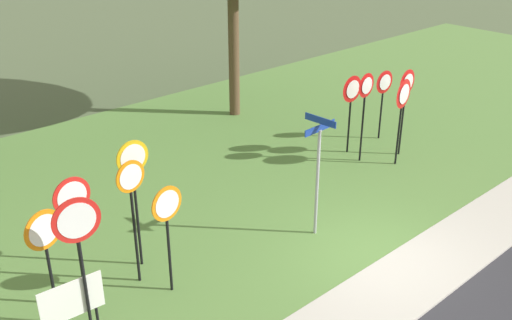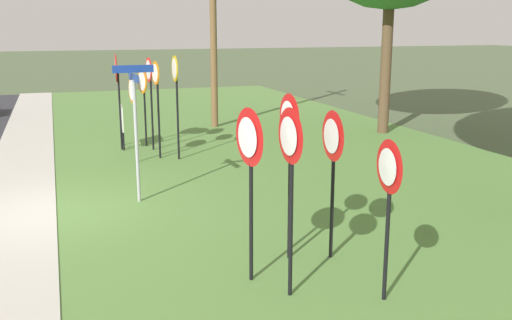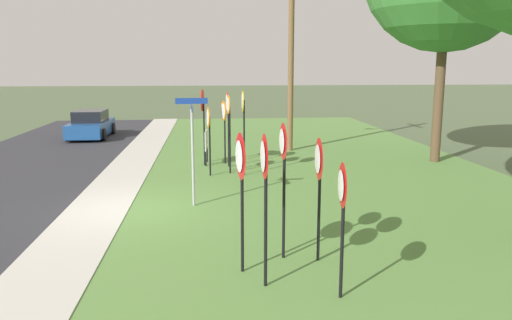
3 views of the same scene
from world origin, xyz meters
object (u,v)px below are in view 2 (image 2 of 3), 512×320
Objects in this scene: street_name_post at (136,121)px; yield_sign_far_left at (289,157)px; yield_sign_near_left at (332,150)px; yield_sign_far_right at (249,153)px; stop_sign_far_left at (133,101)px; yield_sign_near_right at (289,138)px; notice_board at (122,120)px; stop_sign_far_center at (176,85)px; yield_sign_center at (388,183)px; stop_sign_far_right at (143,90)px; stop_sign_center_tall at (117,80)px; stop_sign_near_right at (157,90)px; stop_sign_near_left at (150,83)px.

yield_sign_far_left is at bearing 11.04° from street_name_post.
yield_sign_near_left is 1.51m from yield_sign_far_right.
yield_sign_near_right reaches higher than stop_sign_far_left.
notice_board is (-10.66, -0.96, -1.09)m from yield_sign_far_left.
stop_sign_far_center is at bearing -171.95° from yield_sign_near_left.
yield_sign_center is at bearing 20.22° from street_name_post.
stop_sign_far_right is at bearing 178.89° from yield_sign_far_left.
stop_sign_far_right is at bearing 158.37° from stop_sign_far_left.
stop_sign_far_left is 0.82× the size of stop_sign_center_tall.
yield_sign_near_left is (7.93, 1.29, -0.15)m from stop_sign_near_right.
yield_sign_far_right is 1.90m from yield_sign_center.
stop_sign_far_right is at bearing 96.33° from notice_board.
yield_sign_far_left is 1.03× the size of yield_sign_far_right.
stop_sign_center_tall reaches higher than yield_sign_far_right.
stop_sign_center_tall is 9.34m from yield_sign_near_right.
stop_sign_far_left is at bearing 175.01° from yield_sign_far_right.
yield_sign_near_right is 1.04× the size of yield_sign_far_right.
stop_sign_near_left is at bearing 76.76° from stop_sign_center_tall.
stop_sign_center_tall is at bearing -173.37° from yield_sign_near_right.
stop_sign_center_tall is at bearing -114.81° from stop_sign_near_left.
stop_sign_far_left is 1.20m from stop_sign_far_center.
yield_sign_far_right is at bearing -154.38° from yield_sign_far_left.
stop_sign_center_tall is 1.07× the size of yield_sign_near_right.
notice_board is at bearing 174.81° from yield_sign_far_right.
stop_sign_far_center is (1.48, 0.46, 0.08)m from stop_sign_near_left.
stop_sign_far_right is at bearing 166.81° from street_name_post.
yield_sign_near_right reaches higher than stop_sign_far_right.
stop_sign_far_right is 1.87× the size of notice_board.
stop_sign_near_left is at bearing 148.66° from stop_sign_far_left.
yield_sign_near_left is (7.62, 1.97, 0.10)m from stop_sign_far_left.
stop_sign_near_left is at bearing -163.26° from stop_sign_far_center.
stop_sign_far_left is 1.82× the size of notice_board.
stop_sign_near_left is 0.67m from stop_sign_far_right.
stop_sign_near_right is at bearing 38.53° from stop_sign_center_tall.
yield_sign_near_left is at bearing 8.30° from stop_sign_far_left.
stop_sign_near_left is 1.23× the size of yield_sign_center.
yield_sign_far_right is (10.05, -0.05, 0.18)m from stop_sign_far_right.
stop_sign_far_right is (-2.06, 0.57, 0.05)m from stop_sign_far_left.
stop_sign_far_right is 0.88m from stop_sign_center_tall.
stop_sign_center_tall is 1.28× the size of yield_sign_center.
street_name_post is at bearing -12.90° from stop_sign_far_left.
yield_sign_far_right reaches higher than stop_sign_far_right.
stop_sign_far_center is 1.12× the size of yield_sign_far_right.
stop_sign_near_left reaches higher than stop_sign_near_right.
stop_sign_near_left is 1.08× the size of yield_sign_far_right.
stop_sign_near_left is 10.70m from yield_sign_center.
yield_sign_far_left is at bearing -24.71° from yield_sign_near_right.
yield_sign_far_left is 1.29m from yield_sign_center.
yield_sign_near_right reaches higher than yield_sign_far_right.
street_name_post is (5.05, -1.10, -0.27)m from stop_sign_near_left.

